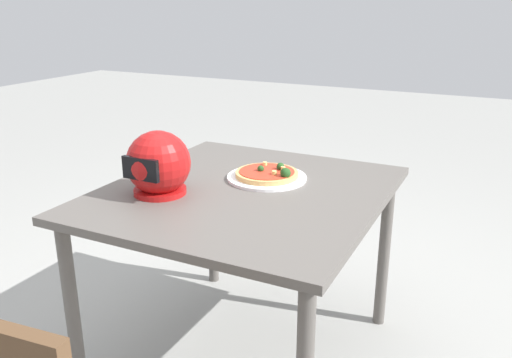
% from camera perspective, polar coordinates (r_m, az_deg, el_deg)
% --- Properties ---
extents(ground_plane, '(14.00, 14.00, 0.00)m').
position_cam_1_polar(ground_plane, '(2.31, -1.10, -18.33)').
color(ground_plane, '#9E9E99').
extents(dining_table, '(0.99, 1.08, 0.73)m').
position_cam_1_polar(dining_table, '(1.99, -1.22, -3.28)').
color(dining_table, '#5B5651').
rests_on(dining_table, ground).
extents(pizza_plate, '(0.31, 0.31, 0.01)m').
position_cam_1_polar(pizza_plate, '(2.07, 1.17, 0.16)').
color(pizza_plate, white).
rests_on(pizza_plate, dining_table).
extents(pizza, '(0.25, 0.25, 0.05)m').
position_cam_1_polar(pizza, '(2.07, 1.31, 0.62)').
color(pizza, tan).
rests_on(pizza, pizza_plate).
extents(motorcycle_helmet, '(0.23, 0.23, 0.23)m').
position_cam_1_polar(motorcycle_helmet, '(1.92, -10.45, 1.54)').
color(motorcycle_helmet, '#B21414').
rests_on(motorcycle_helmet, dining_table).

